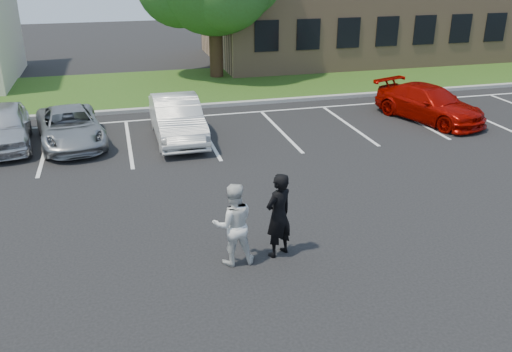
# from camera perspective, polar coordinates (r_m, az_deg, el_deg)

# --- Properties ---
(ground_plane) EXTENTS (90.00, 90.00, 0.00)m
(ground_plane) POSITION_cam_1_polar(r_m,az_deg,el_deg) (12.76, 1.16, -6.86)
(ground_plane) COLOR black
(ground_plane) RESTS_ON ground
(curb) EXTENTS (40.00, 0.30, 0.15)m
(curb) POSITION_cam_1_polar(r_m,az_deg,el_deg) (23.71, -6.87, 7.27)
(curb) COLOR gray
(curb) RESTS_ON ground
(grass_strip) EXTENTS (44.00, 8.00, 0.08)m
(grass_strip) POSITION_cam_1_polar(r_m,az_deg,el_deg) (27.57, -8.11, 9.29)
(grass_strip) COLOR #214D13
(grass_strip) RESTS_ON ground
(stall_lines) EXTENTS (34.00, 5.36, 0.01)m
(stall_lines) POSITION_cam_1_polar(r_m,az_deg,el_deg) (21.09, -1.86, 5.28)
(stall_lines) COLOR silver
(stall_lines) RESTS_ON ground
(man_black_suit) EXTENTS (0.85, 0.74, 1.95)m
(man_black_suit) POSITION_cam_1_polar(r_m,az_deg,el_deg) (11.79, 2.39, -4.15)
(man_black_suit) COLOR black
(man_black_suit) RESTS_ON ground
(man_white_shirt) EXTENTS (0.93, 0.73, 1.85)m
(man_white_shirt) POSITION_cam_1_polar(r_m,az_deg,el_deg) (11.52, -2.40, -5.09)
(man_white_shirt) COLOR silver
(man_white_shirt) RESTS_ON ground
(car_silver_west) EXTENTS (2.17, 4.42, 1.45)m
(car_silver_west) POSITION_cam_1_polar(r_m,az_deg,el_deg) (20.56, -25.08, 4.77)
(car_silver_west) COLOR silver
(car_silver_west) RESTS_ON ground
(car_silver_minivan) EXTENTS (2.71, 4.71, 1.24)m
(car_silver_minivan) POSITION_cam_1_polar(r_m,az_deg,el_deg) (20.00, -18.97, 4.91)
(car_silver_minivan) COLOR #95979B
(car_silver_minivan) RESTS_ON ground
(car_white_sedan) EXTENTS (1.66, 4.62, 1.52)m
(car_white_sedan) POSITION_cam_1_polar(r_m,az_deg,el_deg) (19.60, -8.30, 6.01)
(car_white_sedan) COLOR silver
(car_white_sedan) RESTS_ON ground
(car_red_compact) EXTENTS (3.35, 5.07, 1.36)m
(car_red_compact) POSITION_cam_1_polar(r_m,az_deg,el_deg) (22.74, 17.78, 7.27)
(car_red_compact) COLOR #9C0802
(car_red_compact) RESTS_ON ground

